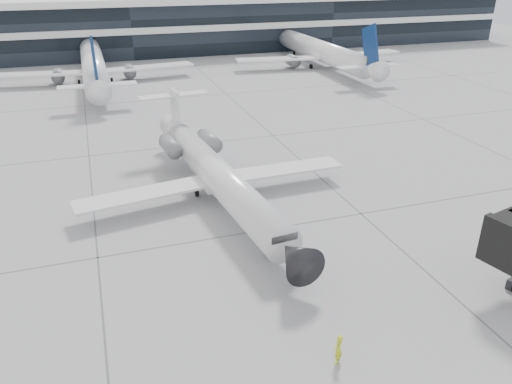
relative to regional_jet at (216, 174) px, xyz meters
name	(u,v)px	position (x,y,z in m)	size (l,w,h in m)	color
ground	(240,234)	(0.07, -6.30, -2.26)	(220.00, 220.00, 0.00)	#949597
terminal	(127,27)	(0.07, 75.70, 2.74)	(170.00, 22.00, 10.00)	black
bg_jet_center	(95,81)	(-7.93, 48.70, -2.26)	(32.00, 40.00, 9.60)	white
bg_jet_right	(319,66)	(32.07, 48.70, -2.26)	(32.00, 40.00, 9.60)	white
regional_jet	(216,174)	(0.00, 0.00, 0.00)	(22.96, 28.68, 6.62)	silver
ramp_worker	(338,349)	(1.01, -20.04, -1.43)	(0.61, 0.40, 1.66)	#C2DC17
traffic_cone	(187,186)	(-2.06, 2.61, -1.96)	(0.57, 0.57, 0.63)	orange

